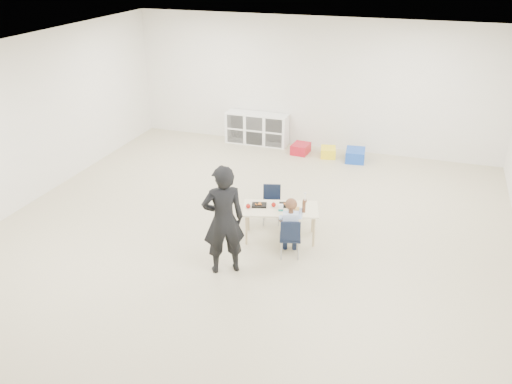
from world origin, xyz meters
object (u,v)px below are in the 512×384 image
(child, at_px, (290,226))
(cubby_shelf, at_px, (257,129))
(chair_near, at_px, (290,237))
(adult, at_px, (223,220))
(table, at_px, (280,223))

(child, bearing_deg, cubby_shelf, 98.90)
(child, relative_size, cubby_shelf, 0.70)
(chair_near, relative_size, adult, 0.39)
(chair_near, distance_m, cubby_shelf, 4.84)
(chair_near, height_order, cubby_shelf, cubby_shelf)
(cubby_shelf, bearing_deg, chair_near, -65.83)
(table, bearing_deg, cubby_shelf, 97.96)
(chair_near, relative_size, child, 0.63)
(chair_near, bearing_deg, cubby_shelf, 98.90)
(table, bearing_deg, chair_near, -73.36)
(table, relative_size, cubby_shelf, 0.88)
(child, bearing_deg, table, 106.64)
(chair_near, bearing_deg, table, 106.64)
(table, xyz_separation_m, chair_near, (0.28, -0.44, 0.05))
(child, relative_size, adult, 0.62)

